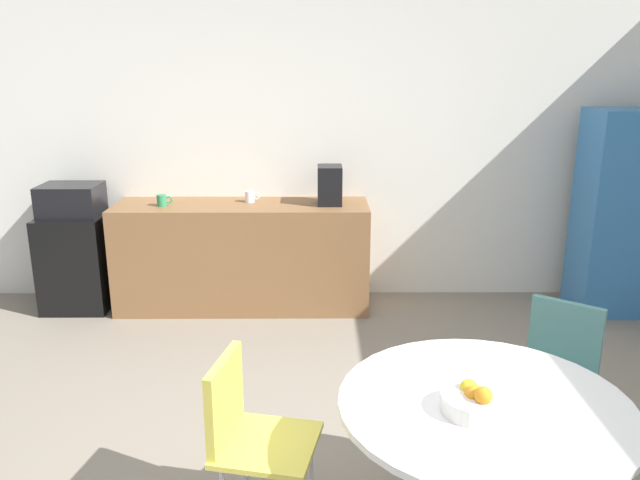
{
  "coord_description": "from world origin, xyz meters",
  "views": [
    {
      "loc": [
        0.07,
        -2.5,
        2.07
      ],
      "look_at": [
        0.09,
        1.4,
        0.95
      ],
      "focal_mm": 35.65,
      "sensor_mm": 36.0,
      "label": 1
    }
  ],
  "objects_px": {
    "mug_white": "(250,197)",
    "coffee_maker": "(330,185)",
    "chair_teal": "(558,362)",
    "fruit_bowl": "(475,401)",
    "mug_red": "(162,200)",
    "mini_fridge": "(78,261)",
    "mug_green": "(331,197)",
    "microwave": "(71,200)",
    "chair_yellow": "(246,425)",
    "round_table": "(483,430)",
    "locker_cabinet": "(618,213)"
  },
  "relations": [
    {
      "from": "mini_fridge",
      "to": "mug_red",
      "type": "height_order",
      "value": "mug_red"
    },
    {
      "from": "mini_fridge",
      "to": "mug_green",
      "type": "bearing_deg",
      "value": 1.94
    },
    {
      "from": "mug_white",
      "to": "round_table",
      "type": "bearing_deg",
      "value": -67.66
    },
    {
      "from": "chair_yellow",
      "to": "mug_white",
      "type": "xyz_separation_m",
      "value": [
        -0.24,
        2.78,
        0.43
      ]
    },
    {
      "from": "mini_fridge",
      "to": "coffee_maker",
      "type": "distance_m",
      "value": 2.24
    },
    {
      "from": "fruit_bowl",
      "to": "round_table",
      "type": "bearing_deg",
      "value": 49.21
    },
    {
      "from": "locker_cabinet",
      "to": "round_table",
      "type": "xyz_separation_m",
      "value": [
        -1.81,
        -2.81,
        -0.21
      ]
    },
    {
      "from": "chair_yellow",
      "to": "mug_red",
      "type": "height_order",
      "value": "mug_red"
    },
    {
      "from": "fruit_bowl",
      "to": "mug_red",
      "type": "xyz_separation_m",
      "value": [
        -1.87,
        2.91,
        0.15
      ]
    },
    {
      "from": "mini_fridge",
      "to": "locker_cabinet",
      "type": "bearing_deg",
      "value": -1.27
    },
    {
      "from": "fruit_bowl",
      "to": "mug_white",
      "type": "xyz_separation_m",
      "value": [
        -1.17,
        3.05,
        0.15
      ]
    },
    {
      "from": "round_table",
      "to": "mug_red",
      "type": "height_order",
      "value": "mug_red"
    },
    {
      "from": "microwave",
      "to": "locker_cabinet",
      "type": "xyz_separation_m",
      "value": [
        4.51,
        -0.1,
        -0.09
      ]
    },
    {
      "from": "mug_red",
      "to": "mug_white",
      "type": "bearing_deg",
      "value": 11.28
    },
    {
      "from": "fruit_bowl",
      "to": "coffee_maker",
      "type": "height_order",
      "value": "coffee_maker"
    },
    {
      "from": "coffee_maker",
      "to": "microwave",
      "type": "bearing_deg",
      "value": 180.0
    },
    {
      "from": "fruit_bowl",
      "to": "mug_green",
      "type": "relative_size",
      "value": 2.06
    },
    {
      "from": "mug_red",
      "to": "coffee_maker",
      "type": "xyz_separation_m",
      "value": [
        1.37,
        0.06,
        0.11
      ]
    },
    {
      "from": "mini_fridge",
      "to": "microwave",
      "type": "height_order",
      "value": "microwave"
    },
    {
      "from": "mini_fridge",
      "to": "mug_white",
      "type": "relative_size",
      "value": 6.26
    },
    {
      "from": "round_table",
      "to": "fruit_bowl",
      "type": "xyz_separation_m",
      "value": [
        -0.06,
        -0.07,
        0.17
      ]
    },
    {
      "from": "mini_fridge",
      "to": "mug_green",
      "type": "height_order",
      "value": "mug_green"
    },
    {
      "from": "mug_white",
      "to": "chair_yellow",
      "type": "bearing_deg",
      "value": -85.0
    },
    {
      "from": "mini_fridge",
      "to": "chair_yellow",
      "type": "xyz_separation_m",
      "value": [
        1.72,
        -2.7,
        0.12
      ]
    },
    {
      "from": "microwave",
      "to": "mug_white",
      "type": "height_order",
      "value": "microwave"
    },
    {
      "from": "chair_teal",
      "to": "mug_red",
      "type": "height_order",
      "value": "mug_red"
    },
    {
      "from": "mug_green",
      "to": "fruit_bowl",
      "type": "bearing_deg",
      "value": -80.96
    },
    {
      "from": "chair_yellow",
      "to": "coffee_maker",
      "type": "relative_size",
      "value": 2.59
    },
    {
      "from": "mug_white",
      "to": "mini_fridge",
      "type": "bearing_deg",
      "value": -176.96
    },
    {
      "from": "chair_yellow",
      "to": "locker_cabinet",
      "type": "bearing_deg",
      "value": 42.94
    },
    {
      "from": "chair_teal",
      "to": "coffee_maker",
      "type": "bearing_deg",
      "value": 119.0
    },
    {
      "from": "locker_cabinet",
      "to": "chair_yellow",
      "type": "relative_size",
      "value": 2.03
    },
    {
      "from": "microwave",
      "to": "mug_red",
      "type": "relative_size",
      "value": 3.72
    },
    {
      "from": "mug_white",
      "to": "mug_green",
      "type": "bearing_deg",
      "value": -0.45
    },
    {
      "from": "fruit_bowl",
      "to": "mug_green",
      "type": "xyz_separation_m",
      "value": [
        -0.49,
        3.05,
        0.15
      ]
    },
    {
      "from": "microwave",
      "to": "round_table",
      "type": "distance_m",
      "value": 3.98
    },
    {
      "from": "microwave",
      "to": "locker_cabinet",
      "type": "bearing_deg",
      "value": -1.27
    },
    {
      "from": "chair_teal",
      "to": "fruit_bowl",
      "type": "bearing_deg",
      "value": -127.44
    },
    {
      "from": "chair_teal",
      "to": "coffee_maker",
      "type": "height_order",
      "value": "coffee_maker"
    },
    {
      "from": "chair_yellow",
      "to": "chair_teal",
      "type": "relative_size",
      "value": 1.0
    },
    {
      "from": "locker_cabinet",
      "to": "microwave",
      "type": "bearing_deg",
      "value": 178.73
    },
    {
      "from": "mug_white",
      "to": "coffee_maker",
      "type": "distance_m",
      "value": 0.68
    },
    {
      "from": "locker_cabinet",
      "to": "fruit_bowl",
      "type": "distance_m",
      "value": 3.43
    },
    {
      "from": "chair_teal",
      "to": "coffee_maker",
      "type": "distance_m",
      "value": 2.47
    },
    {
      "from": "round_table",
      "to": "coffee_maker",
      "type": "bearing_deg",
      "value": 100.9
    },
    {
      "from": "locker_cabinet",
      "to": "chair_yellow",
      "type": "distance_m",
      "value": 3.83
    },
    {
      "from": "round_table",
      "to": "mug_white",
      "type": "distance_m",
      "value": 3.24
    },
    {
      "from": "chair_teal",
      "to": "round_table",
      "type": "bearing_deg",
      "value": -127.14
    },
    {
      "from": "mug_white",
      "to": "mug_green",
      "type": "height_order",
      "value": "same"
    },
    {
      "from": "mini_fridge",
      "to": "chair_teal",
      "type": "bearing_deg",
      "value": -32.46
    }
  ]
}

